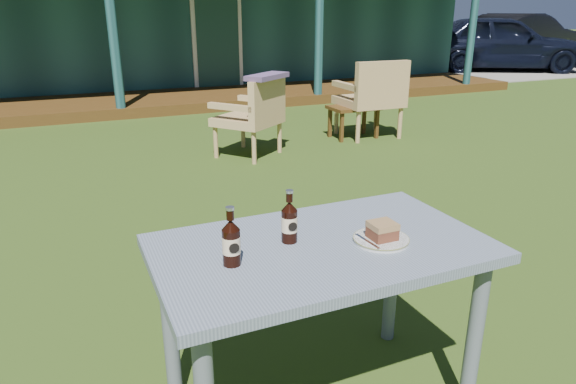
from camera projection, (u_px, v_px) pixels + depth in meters
name	position (u px, v px, depth m)	size (l,w,h in m)	color
ground	(211.00, 247.00, 3.47)	(80.00, 80.00, 0.00)	#334916
pavilion	(88.00, 6.00, 11.03)	(15.80, 8.30, 3.45)	#1B4547
gravel_strip	(484.00, 66.00, 14.79)	(9.00, 6.00, 0.02)	gray
car_near	(499.00, 43.00, 13.39)	(1.70, 4.23, 1.44)	black
car_far	(520.00, 39.00, 15.09)	(1.52, 4.37, 1.44)	black
cafe_table	(321.00, 269.00, 1.88)	(1.20, 0.70, 0.72)	slate
plate	(381.00, 239.00, 1.86)	(0.20, 0.20, 0.01)	silver
cake_slice	(382.00, 230.00, 1.85)	(0.09, 0.09, 0.06)	#5B2E1D
fork	(367.00, 241.00, 1.83)	(0.01, 0.14, 0.00)	silver
cola_bottle_near	(289.00, 221.00, 1.84)	(0.06, 0.06, 0.20)	black
cola_bottle_far	(231.00, 242.00, 1.67)	(0.06, 0.06, 0.20)	black
bottle_cap	(286.00, 235.00, 1.91)	(0.03, 0.03, 0.01)	silver
armchair_left	(254.00, 113.00, 5.49)	(0.85, 0.85, 0.85)	tan
armchair_right	(373.00, 95.00, 6.30)	(0.72, 0.67, 0.96)	tan
floral_throw	(267.00, 76.00, 5.28)	(0.56, 0.22, 0.05)	#5B446A
side_table	(354.00, 111.00, 6.36)	(0.60, 0.40, 0.40)	#482D11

